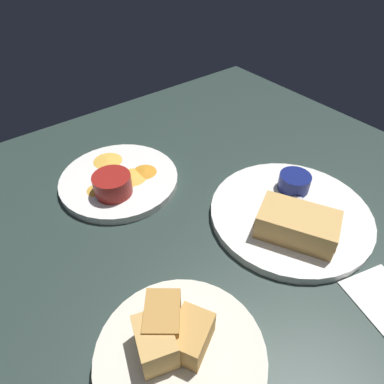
{
  "coord_description": "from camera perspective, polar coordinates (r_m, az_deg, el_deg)",
  "views": [
    {
      "loc": [
        -29.95,
        30.39,
        46.77
      ],
      "look_at": [
        9.2,
        0.04,
        3.0
      ],
      "focal_mm": 32.33,
      "sensor_mm": 36.0,
      "label": 1
    }
  ],
  "objects": [
    {
      "name": "spoon_by_gravy_ramekin",
      "position": [
        0.7,
        -14.15,
        0.19
      ],
      "size": [
        6.31,
        9.24,
        0.8
      ],
      "color": "silver",
      "rests_on": "plate_chips_companion"
    },
    {
      "name": "ramekin_dark_sauce",
      "position": [
        0.71,
        16.53,
        1.66
      ],
      "size": [
        6.15,
        6.15,
        3.3
      ],
      "color": "navy",
      "rests_on": "plate_sandwich_main"
    },
    {
      "name": "plate_chips_companion",
      "position": [
        0.74,
        -11.91,
        1.94
      ],
      "size": [
        24.44,
        24.44,
        1.6
      ],
      "primitive_type": "cylinder",
      "color": "white",
      "rests_on": "ground_plane"
    },
    {
      "name": "plantain_chip_scatter",
      "position": [
        0.74,
        -11.51,
        3.11
      ],
      "size": [
        16.82,
        16.31,
        0.6
      ],
      "color": "gold",
      "rests_on": "plate_chips_companion"
    },
    {
      "name": "ground_plane",
      "position": [
        0.64,
        5.09,
        -7.29
      ],
      "size": [
        110.0,
        110.0,
        3.0
      ],
      "primitive_type": "cube",
      "color": "#283833"
    },
    {
      "name": "plate_sandwich_main",
      "position": [
        0.67,
        15.88,
        -3.56
      ],
      "size": [
        29.8,
        29.8,
        1.6
      ],
      "primitive_type": "cylinder",
      "color": "white",
      "rests_on": "ground_plane"
    },
    {
      "name": "ramekin_light_gravy",
      "position": [
        0.68,
        -13.01,
        1.32
      ],
      "size": [
        7.43,
        7.43,
        4.06
      ],
      "color": "maroon",
      "rests_on": "plate_chips_companion"
    },
    {
      "name": "bread_basket_rear",
      "position": [
        0.49,
        -2.3,
        -25.02
      ],
      "size": [
        21.81,
        21.81,
        8.2
      ],
      "color": "silver",
      "rests_on": "ground_plane"
    },
    {
      "name": "sandwich_half_near",
      "position": [
        0.61,
        16.97,
        -5.16
      ],
      "size": [
        15.05,
        12.85,
        4.8
      ],
      "color": "tan",
      "rests_on": "plate_sandwich_main"
    },
    {
      "name": "spoon_by_dark_ramekin",
      "position": [
        0.68,
        17.33,
        -2.03
      ],
      "size": [
        8.82,
        7.06,
        0.8
      ],
      "color": "silver",
      "rests_on": "plate_sandwich_main"
    }
  ]
}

